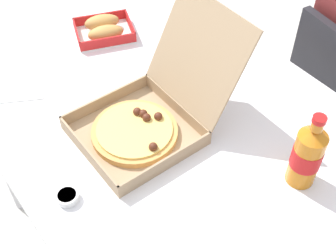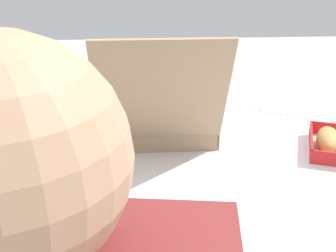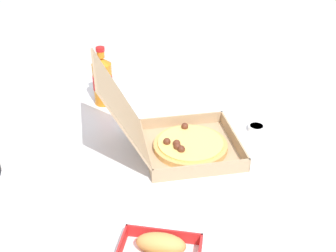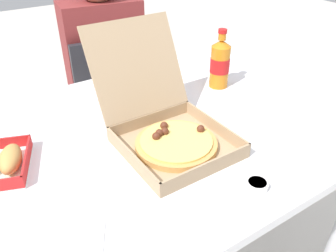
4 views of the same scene
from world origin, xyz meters
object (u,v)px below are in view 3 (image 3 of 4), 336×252
object	(u,v)px
pizza_box_open	(177,139)
dipping_sauce_cup	(256,128)
cola_bottle	(103,80)
paper_menu	(286,234)

from	to	relation	value
pizza_box_open	dipping_sauce_cup	distance (m)	0.30
cola_bottle	paper_menu	world-z (taller)	cola_bottle
cola_bottle	dipping_sauce_cup	distance (m)	0.59
pizza_box_open	paper_menu	bearing A→B (deg)	-154.60
pizza_box_open	cola_bottle	size ratio (longest dim) A/B	1.94
pizza_box_open	paper_menu	world-z (taller)	pizza_box_open
dipping_sauce_cup	pizza_box_open	bearing A→B (deg)	104.27
dipping_sauce_cup	cola_bottle	bearing A→B (deg)	59.26
pizza_box_open	cola_bottle	bearing A→B (deg)	29.35
pizza_box_open	paper_menu	size ratio (longest dim) A/B	2.07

